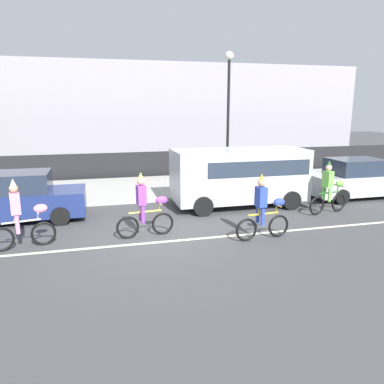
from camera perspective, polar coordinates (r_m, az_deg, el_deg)
The scene contains 13 objects.
ground_plane at distance 11.13m, azimuth -5.85°, elevation -6.78°, with size 80.00×80.00×0.00m, color #424244.
road_centre_line at distance 10.66m, azimuth -5.44°, elevation -7.64°, with size 36.00×0.14×0.01m, color beige.
sidewalk_curb at distance 17.33m, azimuth -9.11°, elevation 0.52°, with size 60.00×5.00×0.15m, color #ADAAA3.
fence_line at distance 20.06m, azimuth -9.97°, elevation 3.97°, with size 40.00×0.08×1.40m, color black.
building_backdrop at distance 28.73m, azimuth -5.55°, elevation 11.89°, with size 28.00×8.00×6.57m, color #99939E.
parade_cyclist_pink at distance 10.93m, azimuth -24.56°, elevation -3.65°, with size 1.69×0.56×1.92m.
parade_cyclist_purple at distance 10.93m, azimuth -7.10°, elevation -2.55°, with size 1.72×0.51×1.92m.
parade_cyclist_cobalt at distance 10.83m, azimuth 10.90°, elevation -2.83°, with size 1.72×0.50×1.92m.
parade_cyclist_lime at distance 14.11m, azimuth 20.20°, elevation 0.24°, with size 1.70×0.55×1.92m.
parked_van_silver at distance 14.31m, azimuth 7.47°, elevation 2.89°, with size 5.00×2.22×2.18m.
parked_car_navy at distance 13.64m, azimuth -24.71°, elevation -0.83°, with size 4.10×1.92×1.64m.
parked_car_silver at distance 17.04m, azimuth 23.71°, elevation 1.79°, with size 4.10×1.92×1.64m.
street_lamp_post at distance 16.64m, azimuth 5.57°, elevation 13.68°, with size 0.36×0.36×5.86m.
Camera 1 is at (-1.51, -10.38, 3.72)m, focal length 35.00 mm.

